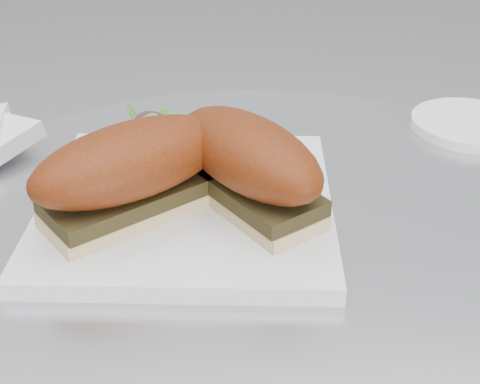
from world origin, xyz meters
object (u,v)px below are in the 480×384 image
object	(u,v)px
plate	(187,205)
saucer	(470,124)
sandwich_right	(248,162)
sandwich_left	(133,169)

from	to	relation	value
plate	saucer	distance (m)	0.36
plate	sandwich_right	world-z (taller)	sandwich_right
plate	sandwich_right	bearing A→B (deg)	-19.30
sandwich_left	sandwich_right	bearing A→B (deg)	-30.41
sandwich_right	plate	bearing A→B (deg)	-138.58
sandwich_right	saucer	distance (m)	0.32
plate	sandwich_left	world-z (taller)	sandwich_left
plate	sandwich_left	distance (m)	0.07
sandwich_left	plate	bearing A→B (deg)	-7.23
sandwich_left	sandwich_right	distance (m)	0.10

